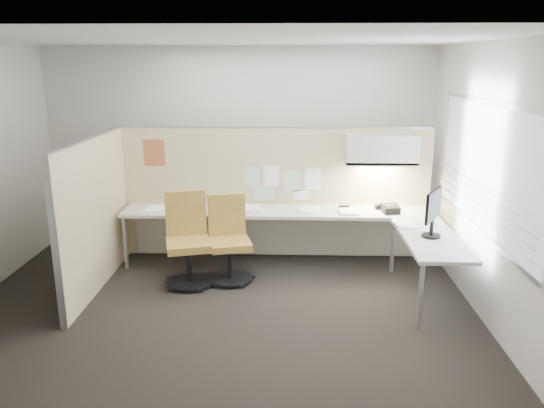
{
  "coord_description": "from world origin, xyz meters",
  "views": [
    {
      "loc": [
        0.74,
        -5.31,
        2.61
      ],
      "look_at": [
        0.54,
        0.8,
        0.94
      ],
      "focal_mm": 35.0,
      "sensor_mm": 36.0,
      "label": 1
    }
  ],
  "objects_px": {
    "monitor": "(433,210)",
    "phone": "(390,209)",
    "chair_left": "(188,242)",
    "desk": "(304,223)",
    "chair_right": "(229,242)"
  },
  "relations": [
    {
      "from": "chair_left",
      "to": "phone",
      "type": "xyz_separation_m",
      "value": [
        2.49,
        0.56,
        0.28
      ]
    },
    {
      "from": "chair_left",
      "to": "desk",
      "type": "bearing_deg",
      "value": 4.9
    },
    {
      "from": "phone",
      "to": "desk",
      "type": "bearing_deg",
      "value": 173.66
    },
    {
      "from": "desk",
      "to": "phone",
      "type": "xyz_separation_m",
      "value": [
        1.09,
        0.06,
        0.18
      ]
    },
    {
      "from": "desk",
      "to": "chair_left",
      "type": "relative_size",
      "value": 3.69
    },
    {
      "from": "desk",
      "to": "chair_left",
      "type": "distance_m",
      "value": 1.49
    },
    {
      "from": "chair_left",
      "to": "chair_right",
      "type": "height_order",
      "value": "chair_left"
    },
    {
      "from": "chair_right",
      "to": "phone",
      "type": "bearing_deg",
      "value": -2.3
    },
    {
      "from": "monitor",
      "to": "phone",
      "type": "xyz_separation_m",
      "value": [
        -0.28,
        0.94,
        -0.25
      ]
    },
    {
      "from": "desk",
      "to": "chair_right",
      "type": "bearing_deg",
      "value": -157.08
    },
    {
      "from": "chair_left",
      "to": "monitor",
      "type": "relative_size",
      "value": 2.08
    },
    {
      "from": "chair_left",
      "to": "phone",
      "type": "bearing_deg",
      "value": -2.14
    },
    {
      "from": "desk",
      "to": "phone",
      "type": "distance_m",
      "value": 1.11
    },
    {
      "from": "chair_left",
      "to": "monitor",
      "type": "bearing_deg",
      "value": -22.61
    },
    {
      "from": "chair_left",
      "to": "phone",
      "type": "relative_size",
      "value": 4.58
    }
  ]
}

